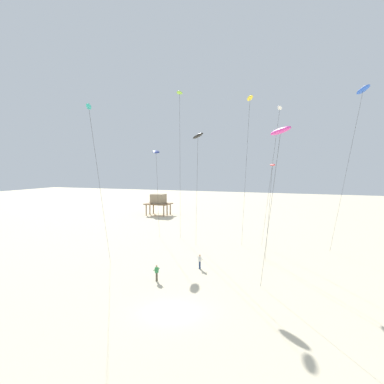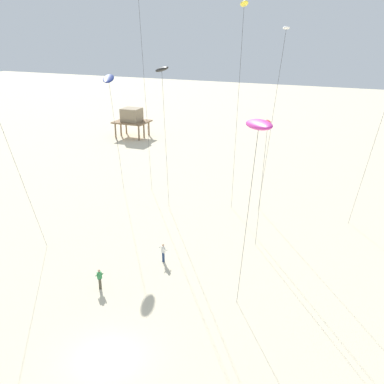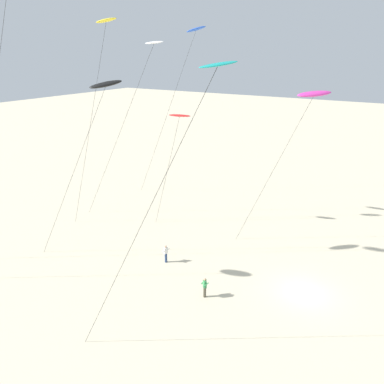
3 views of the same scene
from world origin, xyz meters
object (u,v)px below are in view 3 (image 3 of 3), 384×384
kite_black (105,86)px  kite_flyer_nearest (166,253)px  kite_magenta (314,94)px  kite_teal (210,80)px  kite_red (179,117)px  kite_blue (195,32)px  kite_flyer_middle (205,287)px  kite_white (152,48)px  kite_yellow (105,25)px

kite_black → kite_flyer_nearest: 15.21m
kite_magenta → kite_teal: bearing=179.2°
kite_teal → kite_magenta: 18.05m
kite_red → kite_black: 10.03m
kite_blue → kite_teal: bearing=-147.3°
kite_black → kite_flyer_nearest: (1.75, -4.18, -14.52)m
kite_flyer_nearest → kite_flyer_middle: (-2.70, -5.59, 0.00)m
kite_magenta → kite_red: bearing=100.3°
kite_flyer_nearest → kite_flyer_middle: bearing=-115.8°
kite_white → kite_flyer_middle: (-10.50, -12.30, -17.38)m
kite_red → kite_blue: (9.34, 3.82, 8.34)m
kite_red → kite_magenta: kite_magenta is taller
kite_black → kite_white: bearing=14.8°
kite_black → kite_flyer_middle: bearing=-95.6°
kite_yellow → kite_teal: bearing=-123.8°
kite_flyer_nearest → kite_flyer_middle: size_ratio=1.00×
kite_flyer_nearest → kite_flyer_middle: same height
kite_red → kite_white: kite_white is taller
kite_red → kite_black: size_ratio=0.75×
kite_red → kite_blue: 13.09m
kite_blue → kite_flyer_middle: kite_blue is taller
kite_magenta → kite_flyer_nearest: size_ratio=8.93×
kite_magenta → kite_flyer_nearest: bearing=137.3°
kite_blue → kite_black: size_ratio=1.30×
kite_flyer_nearest → kite_blue: bearing=23.2°
kite_red → kite_blue: bearing=22.3°
kite_teal → kite_white: 22.27m
kite_blue → kite_flyer_nearest: 26.55m
kite_blue → kite_flyer_middle: size_ratio=12.49×
kite_teal → kite_blue: 29.88m
kite_black → kite_flyer_middle: 17.53m
kite_teal → kite_yellow: size_ratio=0.84×
kite_yellow → kite_flyer_middle: 24.99m
kite_red → kite_flyer_middle: kite_red is taller
kite_blue → kite_black: 19.44m
kite_magenta → kite_yellow: bearing=108.7°
kite_flyer_middle → kite_flyer_nearest: bearing=64.2°
kite_white → kite_blue: bearing=3.3°
kite_teal → kite_red: bearing=38.0°
kite_blue → kite_flyer_middle: bearing=-146.8°
kite_blue → kite_flyer_nearest: size_ratio=12.49×
kite_yellow → kite_flyer_nearest: bearing=-112.9°
kite_white → kite_flyer_middle: 23.74m
kite_yellow → kite_flyer_nearest: size_ratio=12.54×
kite_white → kite_black: bearing=-165.2°
kite_yellow → kite_blue: kite_yellow is taller
kite_magenta → kite_white: size_ratio=0.79×
kite_red → kite_white: (0.25, 3.29, 6.54)m
kite_teal → kite_magenta: bearing=-0.8°
kite_teal → kite_flyer_nearest: 19.80m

